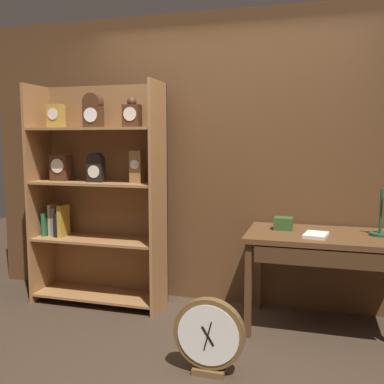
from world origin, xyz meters
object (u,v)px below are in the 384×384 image
object	(u,v)px
open_repair_manual	(316,235)
toolbox_small	(283,223)
bookshelf	(96,193)
round_clock_large	(209,336)
workbench	(332,246)

from	to	relation	value
open_repair_manual	toolbox_small	bearing A→B (deg)	152.18
bookshelf	round_clock_large	size ratio (longest dim) A/B	3.95
bookshelf	open_repair_manual	xyz separation A→B (m)	(1.91, -0.19, -0.23)
round_clock_large	open_repair_manual	bearing A→B (deg)	50.75
toolbox_small	bookshelf	bearing A→B (deg)	-179.71
toolbox_small	round_clock_large	distance (m)	1.18
bookshelf	toolbox_small	world-z (taller)	bookshelf
bookshelf	toolbox_small	distance (m)	1.67
bookshelf	open_repair_manual	distance (m)	1.94
toolbox_small	round_clock_large	world-z (taller)	toolbox_small
open_repair_manual	round_clock_large	size ratio (longest dim) A/B	0.44
toolbox_small	open_repair_manual	distance (m)	0.32
toolbox_small	round_clock_large	bearing A→B (deg)	-111.29
open_repair_manual	bookshelf	bearing A→B (deg)	-175.81
bookshelf	workbench	world-z (taller)	bookshelf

